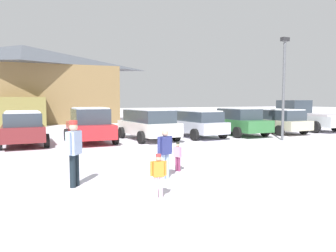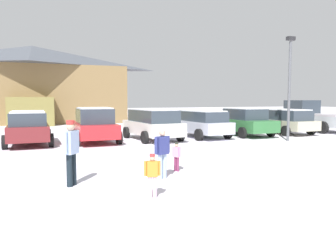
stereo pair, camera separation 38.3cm
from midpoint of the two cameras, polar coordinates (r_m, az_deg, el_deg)
The scene contains 14 objects.
ground at distance 6.29m, azimuth 27.89°, elevation -16.22°, with size 160.00×160.00×0.00m, color silver.
ski_lodge at distance 33.99m, azimuth -22.15°, elevation 6.80°, with size 17.56×10.28×7.30m.
parked_maroon_van at distance 17.11m, azimuth -22.58°, elevation -0.10°, with size 2.17×4.02×1.64m.
parked_red_sedan at distance 17.11m, azimuth -12.09°, elevation 0.15°, with size 2.24×4.05×1.79m.
parked_white_suv at distance 17.84m, azimuth -2.12°, elevation 0.51°, with size 2.50×4.52×1.69m.
parked_silver_wagon at distance 19.02m, azimuth 6.43°, elevation 0.57°, with size 2.37×4.18×1.58m.
parked_green_coupe at distance 20.71m, azimuth 13.43°, elevation 0.79°, with size 2.21×4.74×1.69m.
parked_beige_suv at distance 22.50m, azimuth 19.89°, elevation 0.96°, with size 2.29×4.48×1.59m.
pickup_truck at distance 25.44m, azimuth 24.05°, elevation 1.51°, with size 2.61×5.61×2.15m.
skier_child_in_pink_snowsuit at distance 10.02m, azimuth 2.60°, elevation -5.04°, with size 0.22×0.30×0.89m.
skier_adult_in_blue_parka at distance 8.56m, azimuth -15.32°, elevation -3.88°, with size 0.43×0.52×1.67m.
skier_teen_in_navy_coat at distance 9.00m, azimuth 0.21°, elevation -4.26°, with size 0.50×0.30×1.41m.
skier_child_in_orange_jacket at distance 7.30m, azimuth -1.23°, elevation -8.22°, with size 0.36×0.20×0.99m.
lamp_post at distance 18.51m, azimuth 20.96°, elevation 7.05°, with size 0.44×0.24×5.45m.
Camera 2 is at (-4.39, -3.81, 2.18)m, focal length 35.00 mm.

